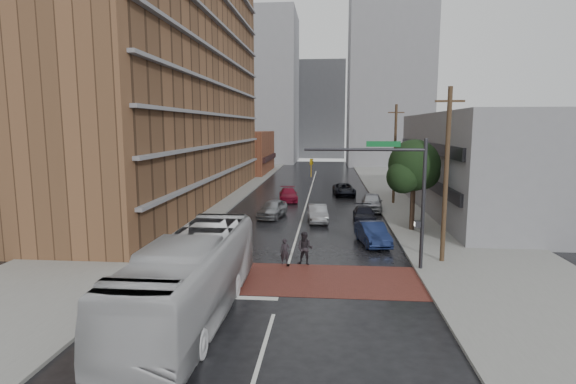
% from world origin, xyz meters
% --- Properties ---
extents(ground, '(160.00, 160.00, 0.00)m').
position_xyz_m(ground, '(0.00, 0.00, 0.00)').
color(ground, black).
rests_on(ground, ground).
extents(crosswalk, '(14.00, 5.00, 0.02)m').
position_xyz_m(crosswalk, '(0.00, 0.50, 0.01)').
color(crosswalk, maroon).
rests_on(crosswalk, ground).
extents(sidewalk_west, '(9.00, 90.00, 0.15)m').
position_xyz_m(sidewalk_west, '(-11.50, 25.00, 0.07)').
color(sidewalk_west, gray).
rests_on(sidewalk_west, ground).
extents(sidewalk_east, '(9.00, 90.00, 0.15)m').
position_xyz_m(sidewalk_east, '(11.50, 25.00, 0.07)').
color(sidewalk_east, gray).
rests_on(sidewalk_east, ground).
extents(apartment_block, '(10.00, 44.00, 28.00)m').
position_xyz_m(apartment_block, '(-14.00, 24.00, 14.00)').
color(apartment_block, brown).
rests_on(apartment_block, ground).
extents(storefront_west, '(8.00, 16.00, 7.00)m').
position_xyz_m(storefront_west, '(-12.00, 54.00, 3.50)').
color(storefront_west, brown).
rests_on(storefront_west, ground).
extents(building_east, '(11.00, 26.00, 9.00)m').
position_xyz_m(building_east, '(16.50, 20.00, 4.50)').
color(building_east, gray).
rests_on(building_east, ground).
extents(distant_tower_west, '(18.00, 16.00, 32.00)m').
position_xyz_m(distant_tower_west, '(-14.00, 78.00, 16.00)').
color(distant_tower_west, gray).
rests_on(distant_tower_west, ground).
extents(distant_tower_east, '(16.00, 14.00, 36.00)m').
position_xyz_m(distant_tower_east, '(14.00, 72.00, 18.00)').
color(distant_tower_east, gray).
rests_on(distant_tower_east, ground).
extents(distant_tower_center, '(12.00, 10.00, 24.00)m').
position_xyz_m(distant_tower_center, '(0.00, 95.00, 12.00)').
color(distant_tower_center, gray).
rests_on(distant_tower_center, ground).
extents(street_tree, '(4.20, 4.10, 6.90)m').
position_xyz_m(street_tree, '(8.52, 12.03, 4.73)').
color(street_tree, '#332319').
rests_on(street_tree, ground).
extents(signal_mast, '(6.50, 0.30, 7.20)m').
position_xyz_m(signal_mast, '(5.85, 2.50, 4.73)').
color(signal_mast, '#2D2D33').
rests_on(signal_mast, ground).
extents(utility_pole_near, '(1.60, 0.26, 10.00)m').
position_xyz_m(utility_pole_near, '(8.80, 4.00, 5.14)').
color(utility_pole_near, '#473321').
rests_on(utility_pole_near, ground).
extents(utility_pole_far, '(1.60, 0.26, 10.00)m').
position_xyz_m(utility_pole_far, '(8.80, 24.00, 5.14)').
color(utility_pole_far, '#473321').
rests_on(utility_pole_far, ground).
extents(transit_bus, '(2.94, 12.37, 3.44)m').
position_xyz_m(transit_bus, '(-3.29, -4.56, 1.72)').
color(transit_bus, '#BCBCBE').
rests_on(transit_bus, ground).
extents(pedestrian_a, '(0.58, 0.42, 1.48)m').
position_xyz_m(pedestrian_a, '(-0.20, 3.00, 0.74)').
color(pedestrian_a, black).
rests_on(pedestrian_a, ground).
extents(pedestrian_b, '(1.06, 0.91, 1.90)m').
position_xyz_m(pedestrian_b, '(0.94, 3.00, 0.95)').
color(pedestrian_b, black).
rests_on(pedestrian_b, ground).
extents(car_travel_a, '(2.57, 4.80, 1.55)m').
position_xyz_m(car_travel_a, '(-2.60, 16.22, 0.78)').
color(car_travel_a, '#96989D').
rests_on(car_travel_a, ground).
extents(car_travel_b, '(1.93, 4.43, 1.42)m').
position_xyz_m(car_travel_b, '(1.35, 14.80, 0.71)').
color(car_travel_b, '#919398').
rests_on(car_travel_b, ground).
extents(car_travel_c, '(2.46, 4.86, 1.35)m').
position_xyz_m(car_travel_c, '(-2.02, 25.12, 0.68)').
color(car_travel_c, maroon).
rests_on(car_travel_c, ground).
extents(suv_travel, '(2.72, 5.10, 1.36)m').
position_xyz_m(suv_travel, '(4.00, 29.53, 0.68)').
color(suv_travel, black).
rests_on(suv_travel, ground).
extents(car_parked_near, '(2.28, 4.65, 1.47)m').
position_xyz_m(car_parked_near, '(5.20, 7.92, 0.73)').
color(car_parked_near, '#131E44').
rests_on(car_parked_near, ground).
extents(car_parked_mid, '(1.75, 4.26, 1.23)m').
position_xyz_m(car_parked_mid, '(5.20, 15.24, 0.62)').
color(car_parked_mid, black).
rests_on(car_parked_mid, ground).
extents(car_parked_far, '(2.29, 4.87, 1.61)m').
position_xyz_m(car_parked_far, '(6.30, 20.33, 0.80)').
color(car_parked_far, '#A8AAB0').
rests_on(car_parked_far, ground).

